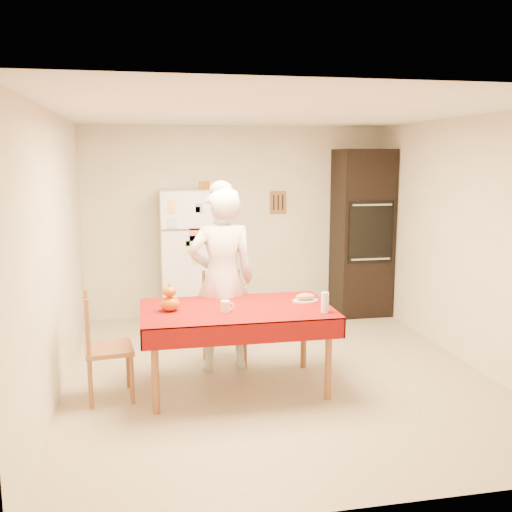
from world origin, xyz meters
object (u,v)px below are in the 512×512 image
object	(u,v)px
refrigerator	(191,258)
wine_glass	(325,302)
chair_far	(223,314)
dining_table	(237,315)
coffee_mug	(225,306)
pumpkin_lower	(170,304)
bread_plate	(305,301)
oven_cabinet	(362,233)
chair_left	(101,343)
seated_woman	(222,280)

from	to	relation	value
refrigerator	wine_glass	size ratio (longest dim) A/B	9.66
refrigerator	chair_far	world-z (taller)	refrigerator
dining_table	wine_glass	distance (m)	0.80
refrigerator	dining_table	bearing A→B (deg)	-84.21
refrigerator	coffee_mug	xyz separation A→B (m)	(0.10, -2.31, -0.04)
refrigerator	wine_glass	xyz separation A→B (m)	(0.95, -2.48, -0.00)
coffee_mug	pumpkin_lower	distance (m)	0.49
chair_far	bread_plate	xyz separation A→B (m)	(0.69, -0.63, 0.26)
oven_cabinet	bread_plate	xyz separation A→B (m)	(-1.40, -2.15, -0.33)
chair_left	wine_glass	xyz separation A→B (m)	(1.92, -0.28, 0.34)
dining_table	coffee_mug	distance (m)	0.21
dining_table	wine_glass	bearing A→B (deg)	-21.88
wine_glass	pumpkin_lower	bearing A→B (deg)	167.06
oven_cabinet	chair_left	xyz separation A→B (m)	(-3.25, -2.24, -0.59)
chair_far	oven_cabinet	bearing A→B (deg)	34.07
chair_left	dining_table	bearing A→B (deg)	-96.20
chair_far	wine_glass	size ratio (longest dim) A/B	5.40
chair_left	oven_cabinet	bearing A→B (deg)	-62.04
oven_cabinet	wine_glass	xyz separation A→B (m)	(-1.33, -2.53, -0.25)
dining_table	bread_plate	bearing A→B (deg)	7.40
seated_woman	coffee_mug	bearing A→B (deg)	81.96
chair_left	seated_woman	world-z (taller)	seated_woman
refrigerator	pumpkin_lower	bearing A→B (deg)	-99.67
refrigerator	chair_left	distance (m)	2.42
oven_cabinet	seated_woman	xyz separation A→B (m)	(-2.12, -1.72, -0.19)
oven_cabinet	chair_left	size ratio (longest dim) A/B	2.32
coffee_mug	pumpkin_lower	bearing A→B (deg)	163.73
chair_far	pumpkin_lower	bearing A→B (deg)	-130.66
pumpkin_lower	bread_plate	world-z (taller)	pumpkin_lower
oven_cabinet	chair_far	bearing A→B (deg)	-143.99
refrigerator	chair_left	size ratio (longest dim) A/B	1.79
seated_woman	coffee_mug	world-z (taller)	seated_woman
oven_cabinet	dining_table	bearing A→B (deg)	-132.68
dining_table	oven_cabinet	bearing A→B (deg)	47.32
dining_table	chair_far	distance (m)	0.74
oven_cabinet	coffee_mug	bearing A→B (deg)	-132.73
oven_cabinet	pumpkin_lower	bearing A→B (deg)	-140.03
coffee_mug	wine_glass	bearing A→B (deg)	-11.06
oven_cabinet	coffee_mug	distance (m)	3.22
dining_table	bread_plate	distance (m)	0.67
dining_table	coffee_mug	bearing A→B (deg)	-133.63
chair_left	bread_plate	size ratio (longest dim) A/B	3.96
pumpkin_lower	wine_glass	distance (m)	1.36
chair_left	pumpkin_lower	world-z (taller)	chair_left
oven_cabinet	chair_left	distance (m)	3.99
chair_left	bread_plate	bearing A→B (deg)	-93.70
coffee_mug	wine_glass	distance (m)	0.87
seated_woman	wine_glass	xyz separation A→B (m)	(0.79, -0.81, -0.06)
oven_cabinet	bread_plate	world-z (taller)	oven_cabinet
dining_table	bread_plate	xyz separation A→B (m)	(0.66, 0.09, 0.08)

